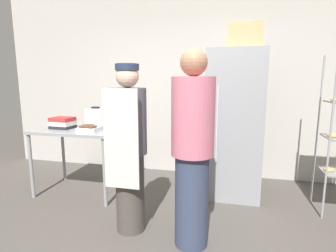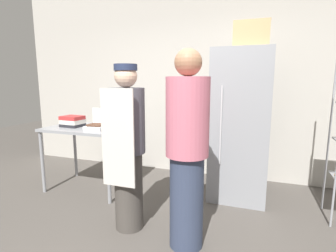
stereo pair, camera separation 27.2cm
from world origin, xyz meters
name	(u,v)px [view 2 (the right image)]	position (x,y,z in m)	size (l,w,h in m)	color
back_wall	(200,81)	(0.00, 2.24, 1.49)	(6.40, 0.12, 2.99)	#B7B2A8
refrigerator	(240,125)	(0.70, 1.53, 0.94)	(0.70, 0.78, 1.88)	gray
prep_counter	(88,134)	(-1.28, 1.07, 0.78)	(1.10, 0.75, 0.88)	gray
donut_box	(96,126)	(-1.06, 0.95, 0.93)	(0.25, 0.23, 0.27)	white
blender_pitcher	(105,117)	(-1.17, 1.31, 1.00)	(0.14, 0.14, 0.27)	#99999E
binder_stack	(72,121)	(-1.50, 1.03, 0.95)	(0.29, 0.24, 0.15)	#232328
cardboard_storage_box	(251,35)	(0.78, 1.43, 2.03)	(0.41, 0.27, 0.31)	tan
person_baker	(127,146)	(-0.29, 0.34, 0.86)	(0.35, 0.37, 1.65)	#47423D
person_customer	(187,150)	(0.35, 0.25, 0.90)	(0.37, 0.37, 1.76)	#333D56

